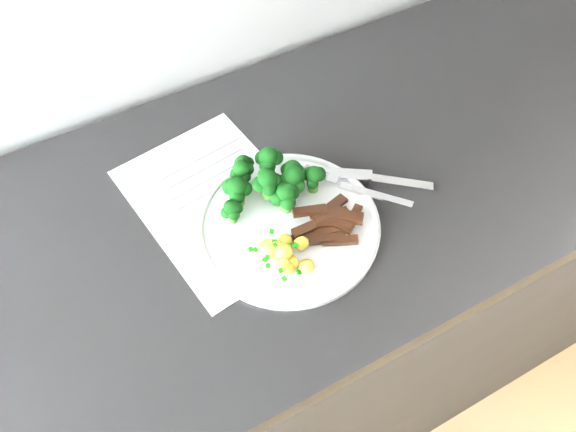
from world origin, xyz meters
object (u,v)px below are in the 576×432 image
object	(u,v)px
counter	(253,338)
recipe_paper	(218,203)
broccoli	(271,180)
beef_strips	(329,223)
knife	(380,180)
fork	(360,189)
potatoes	(282,254)
plate	(288,225)

from	to	relation	value
counter	recipe_paper	bearing A→B (deg)	107.64
broccoli	beef_strips	xyz separation A→B (m)	(0.05, -0.09, -0.03)
broccoli	counter	bearing A→B (deg)	-168.85
counter	knife	bearing A→B (deg)	-10.90
counter	fork	bearing A→B (deg)	-14.75
counter	fork	xyz separation A→B (m)	(0.18, -0.05, 0.45)
potatoes	fork	xyz separation A→B (m)	(0.16, 0.05, -0.01)
recipe_paper	plate	size ratio (longest dim) A/B	1.23
broccoli	potatoes	world-z (taller)	broccoli
counter	fork	distance (m)	0.49
beef_strips	fork	distance (m)	0.08
broccoli	potatoes	distance (m)	0.12
fork	knife	xyz separation A→B (m)	(0.04, 0.01, -0.01)
plate	knife	xyz separation A→B (m)	(0.16, 0.00, 0.00)
recipe_paper	fork	size ratio (longest dim) A/B	2.27
potatoes	fork	distance (m)	0.17
recipe_paper	broccoli	distance (m)	0.09
counter	broccoli	distance (m)	0.48
counter	recipe_paper	size ratio (longest dim) A/B	6.91
counter	broccoli	xyz separation A→B (m)	(0.06, 0.01, 0.48)
recipe_paper	fork	world-z (taller)	fork
plate	potatoes	distance (m)	0.06
fork	knife	bearing A→B (deg)	7.02
potatoes	broccoli	bearing A→B (deg)	69.51
counter	potatoes	distance (m)	0.47
recipe_paper	potatoes	size ratio (longest dim) A/B	3.85
counter	plate	world-z (taller)	plate
fork	broccoli	bearing A→B (deg)	153.60
potatoes	beef_strips	distance (m)	0.09
plate	broccoli	size ratio (longest dim) A/B	1.60
recipe_paper	beef_strips	size ratio (longest dim) A/B	2.88
potatoes	plate	bearing A→B (deg)	52.80
plate	beef_strips	xyz separation A→B (m)	(0.05, -0.03, 0.01)
knife	potatoes	bearing A→B (deg)	-165.39
recipe_paper	counter	bearing A→B (deg)	-72.36
recipe_paper	broccoli	world-z (taller)	broccoli
counter	knife	world-z (taller)	knife
potatoes	beef_strips	size ratio (longest dim) A/B	0.75
beef_strips	fork	world-z (taller)	beef_strips
recipe_paper	broccoli	bearing A→B (deg)	-22.61
counter	plate	size ratio (longest dim) A/B	8.53
recipe_paper	potatoes	bearing A→B (deg)	-75.95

